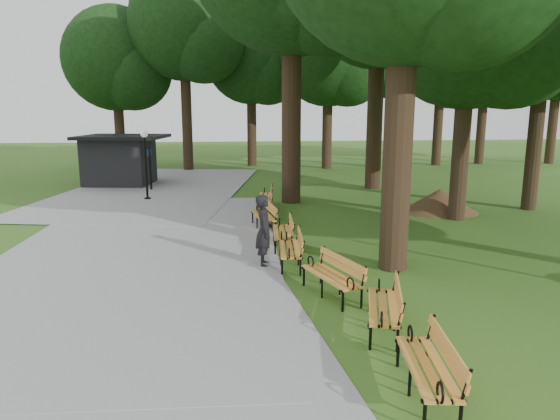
{
  "coord_description": "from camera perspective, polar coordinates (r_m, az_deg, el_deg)",
  "views": [
    {
      "loc": [
        -1.43,
        -11.25,
        3.95
      ],
      "look_at": [
        0.06,
        2.78,
        1.1
      ],
      "focal_mm": 32.53,
      "sensor_mm": 36.0,
      "label": 1
    }
  ],
  "objects": [
    {
      "name": "lawn_tree_1",
      "position": [
        19.27,
        20.63,
        20.34
      ],
      "size": [
        6.64,
        6.64,
        10.52
      ],
      "color": "black",
      "rests_on": "ground"
    },
    {
      "name": "bench_6",
      "position": [
        18.68,
        -1.8,
        0.58
      ],
      "size": [
        0.8,
        1.95,
        0.88
      ],
      "primitive_type": null,
      "rotation": [
        0.0,
        0.0,
        -1.65
      ],
      "color": "orange",
      "rests_on": "ground"
    },
    {
      "name": "kiosk",
      "position": [
        27.65,
        -17.61,
        5.36
      ],
      "size": [
        4.6,
        4.15,
        2.58
      ],
      "primitive_type": null,
      "rotation": [
        0.0,
        0.0,
        -0.15
      ],
      "color": "black",
      "rests_on": "ground"
    },
    {
      "name": "bench_0",
      "position": [
        7.59,
        16.16,
        -16.61
      ],
      "size": [
        0.89,
        1.97,
        0.88
      ],
      "primitive_type": null,
      "rotation": [
        0.0,
        0.0,
        -1.71
      ],
      "color": "orange",
      "rests_on": "ground"
    },
    {
      "name": "tree_backdrop",
      "position": [
        35.39,
        7.65,
        18.15
      ],
      "size": [
        37.36,
        9.42,
        16.32
      ],
      "primitive_type": null,
      "color": "black",
      "rests_on": "ground"
    },
    {
      "name": "lamp_post",
      "position": [
        22.63,
        -14.93,
        6.57
      ],
      "size": [
        0.32,
        0.32,
        3.03
      ],
      "color": "black",
      "rests_on": "ground"
    },
    {
      "name": "bench_4",
      "position": [
        14.55,
        0.25,
        -2.54
      ],
      "size": [
        0.78,
        1.94,
        0.88
      ],
      "primitive_type": null,
      "rotation": [
        0.0,
        0.0,
        -1.64
      ],
      "color": "orange",
      "rests_on": "ground"
    },
    {
      "name": "path",
      "position": [
        15.0,
        -15.75,
        -4.17
      ],
      "size": [
        12.0,
        38.0,
        0.06
      ],
      "primitive_type": "cube",
      "color": "gray",
      "rests_on": "ground"
    },
    {
      "name": "bench_7",
      "position": [
        20.42,
        -1.7,
        1.51
      ],
      "size": [
        0.85,
        1.96,
        0.88
      ],
      "primitive_type": null,
      "rotation": [
        0.0,
        0.0,
        -1.68
      ],
      "color": "orange",
      "rests_on": "ground"
    },
    {
      "name": "bench_5",
      "position": [
        16.73,
        -1.86,
        -0.7
      ],
      "size": [
        0.87,
        1.97,
        0.88
      ],
      "primitive_type": null,
      "rotation": [
        0.0,
        0.0,
        -1.45
      ],
      "color": "orange",
      "rests_on": "ground"
    },
    {
      "name": "ground",
      "position": [
        12.01,
        1.12,
        -7.79
      ],
      "size": [
        100.0,
        100.0,
        0.0
      ],
      "primitive_type": "plane",
      "color": "#2E5919",
      "rests_on": "ground"
    },
    {
      "name": "lawn_tree_5",
      "position": [
        22.3,
        27.82,
        18.74
      ],
      "size": [
        5.99,
        5.99,
        10.31
      ],
      "color": "black",
      "rests_on": "ground"
    },
    {
      "name": "bench_3",
      "position": [
        12.89,
        1.11,
        -4.39
      ],
      "size": [
        0.79,
        1.95,
        0.88
      ],
      "primitive_type": null,
      "rotation": [
        0.0,
        0.0,
        -1.65
      ],
      "color": "orange",
      "rests_on": "ground"
    },
    {
      "name": "person",
      "position": [
        12.76,
        -1.8,
        -2.34
      ],
      "size": [
        0.48,
        0.69,
        1.83
      ],
      "primitive_type": "imported",
      "rotation": [
        0.0,
        0.0,
        1.51
      ],
      "color": "black",
      "rests_on": "ground"
    },
    {
      "name": "dirt_mound",
      "position": [
        20.41,
        17.51,
        1.02
      ],
      "size": [
        2.49,
        2.49,
        0.91
      ],
      "primitive_type": "cone",
      "color": "#47301C",
      "rests_on": "ground"
    },
    {
      "name": "bench_2",
      "position": [
        10.89,
        5.77,
        -7.46
      ],
      "size": [
        1.23,
        2.0,
        0.88
      ],
      "primitive_type": null,
      "rotation": [
        0.0,
        0.0,
        -1.24
      ],
      "color": "orange",
      "rests_on": "ground"
    },
    {
      "name": "bench_1",
      "position": [
        9.45,
        11.48,
        -10.64
      ],
      "size": [
        1.12,
        2.0,
        0.88
      ],
      "primitive_type": null,
      "rotation": [
        0.0,
        0.0,
        -1.84
      ],
      "color": "orange",
      "rests_on": "ground"
    }
  ]
}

